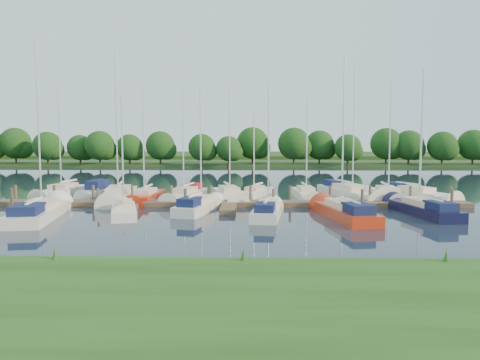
{
  "coord_description": "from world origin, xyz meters",
  "views": [
    {
      "loc": [
        1.81,
        -31.14,
        5.72
      ],
      "look_at": [
        0.85,
        8.0,
        2.2
      ],
      "focal_mm": 35.0,
      "sensor_mm": 36.0,
      "label": 1
    }
  ],
  "objects_px": {
    "sailboat_n_0": "(63,193)",
    "sailboat_n_5": "(229,197)",
    "sailboat_s_2": "(199,207)",
    "motorboat": "(97,192)",
    "dock": "(230,205)"
  },
  "relations": [
    {
      "from": "motorboat",
      "to": "sailboat_n_5",
      "type": "height_order",
      "value": "sailboat_n_5"
    },
    {
      "from": "motorboat",
      "to": "sailboat_s_2",
      "type": "height_order",
      "value": "sailboat_s_2"
    },
    {
      "from": "sailboat_n_0",
      "to": "sailboat_n_5",
      "type": "xyz_separation_m",
      "value": [
        16.59,
        -2.46,
        0.0
      ]
    },
    {
      "from": "sailboat_n_5",
      "to": "sailboat_n_0",
      "type": "bearing_deg",
      "value": -21.48
    },
    {
      "from": "sailboat_n_5",
      "to": "motorboat",
      "type": "bearing_deg",
      "value": -23.75
    },
    {
      "from": "motorboat",
      "to": "sailboat_s_2",
      "type": "distance_m",
      "value": 14.76
    },
    {
      "from": "sailboat_n_0",
      "to": "sailboat_s_2",
      "type": "xyz_separation_m",
      "value": [
        14.59,
        -9.55,
        0.06
      ]
    },
    {
      "from": "dock",
      "to": "sailboat_n_0",
      "type": "relative_size",
      "value": 3.67
    },
    {
      "from": "sailboat_n_0",
      "to": "sailboat_s_2",
      "type": "height_order",
      "value": "sailboat_n_0"
    },
    {
      "from": "sailboat_n_5",
      "to": "sailboat_s_2",
      "type": "distance_m",
      "value": 7.37
    },
    {
      "from": "motorboat",
      "to": "sailboat_n_5",
      "type": "relative_size",
      "value": 0.55
    },
    {
      "from": "sailboat_n_0",
      "to": "sailboat_s_2",
      "type": "relative_size",
      "value": 1.08
    },
    {
      "from": "sailboat_n_5",
      "to": "sailboat_s_2",
      "type": "height_order",
      "value": "sailboat_n_5"
    },
    {
      "from": "dock",
      "to": "motorboat",
      "type": "distance_m",
      "value": 15.21
    },
    {
      "from": "sailboat_n_0",
      "to": "sailboat_s_2",
      "type": "distance_m",
      "value": 17.44
    }
  ]
}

